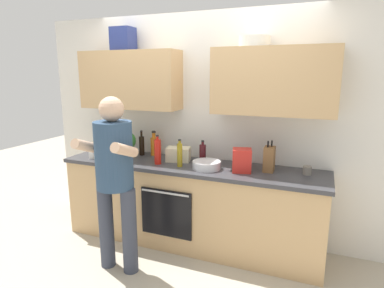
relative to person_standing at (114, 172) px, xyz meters
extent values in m
plane|color=#B2A893|center=(0.44, 0.72, -0.98)|extent=(12.00, 12.00, 0.00)
cube|color=silver|center=(0.44, 1.08, 0.27)|extent=(4.00, 0.06, 2.50)
cube|color=tan|center=(-0.36, 0.89, 0.80)|extent=(1.19, 0.32, 0.65)
cube|color=tan|center=(1.25, 0.89, 0.80)|extent=(1.19, 0.32, 0.65)
cylinder|color=silver|center=(1.05, 0.89, 1.17)|extent=(0.30, 0.30, 0.10)
cube|color=navy|center=(-0.43, 0.89, 1.25)|extent=(0.24, 0.20, 0.26)
cube|color=tan|center=(0.44, 0.72, -0.55)|extent=(2.80, 0.60, 0.86)
cube|color=#38383D|center=(0.44, 0.72, -0.10)|extent=(2.84, 0.64, 0.04)
cube|color=black|center=(0.31, 0.41, -0.53)|extent=(0.56, 0.02, 0.50)
cylinder|color=silver|center=(0.31, 0.39, -0.30)|extent=(0.52, 0.02, 0.02)
cylinder|color=#383D4C|center=(-0.13, 0.00, -0.56)|extent=(0.14, 0.14, 0.82)
cylinder|color=#383D4C|center=(0.13, 0.00, -0.56)|extent=(0.14, 0.14, 0.82)
cylinder|color=navy|center=(0.00, 0.00, 0.15)|extent=(0.34, 0.34, 0.61)
sphere|color=#D8AD8C|center=(0.00, 0.00, 0.57)|extent=(0.22, 0.22, 0.22)
cylinder|color=#D8AD8C|center=(-0.20, -0.12, 0.25)|extent=(0.09, 0.31, 0.19)
cylinder|color=#D8AD8C|center=(0.20, -0.12, 0.25)|extent=(0.09, 0.31, 0.19)
cylinder|color=brown|center=(-0.46, 0.60, 0.01)|extent=(0.06, 0.06, 0.18)
cylinder|color=brown|center=(-0.46, 0.60, 0.12)|extent=(0.03, 0.03, 0.03)
cylinder|color=black|center=(-0.46, 0.60, 0.14)|extent=(0.03, 0.03, 0.01)
cylinder|color=black|center=(-0.24, 0.89, 0.04)|extent=(0.06, 0.06, 0.22)
cylinder|color=black|center=(-0.24, 0.89, 0.18)|extent=(0.03, 0.03, 0.06)
cylinder|color=black|center=(-0.24, 0.89, 0.21)|extent=(0.03, 0.03, 0.01)
cylinder|color=orange|center=(-0.10, 0.94, 0.03)|extent=(0.08, 0.08, 0.21)
cylinder|color=orange|center=(-0.10, 0.94, 0.16)|extent=(0.04, 0.04, 0.06)
cylinder|color=black|center=(-0.10, 0.94, 0.21)|extent=(0.05, 0.05, 0.02)
cylinder|color=#471419|center=(0.54, 0.86, 0.02)|extent=(0.07, 0.07, 0.19)
cylinder|color=#471419|center=(0.54, 0.86, 0.14)|extent=(0.03, 0.03, 0.03)
cylinder|color=black|center=(0.54, 0.86, 0.16)|extent=(0.03, 0.03, 0.01)
cylinder|color=red|center=(0.12, 0.62, 0.06)|extent=(0.07, 0.07, 0.26)
cylinder|color=red|center=(0.12, 0.62, 0.21)|extent=(0.03, 0.03, 0.04)
cylinder|color=black|center=(0.12, 0.62, 0.23)|extent=(0.03, 0.03, 0.01)
cylinder|color=#198C33|center=(-0.34, 0.55, 0.02)|extent=(0.06, 0.06, 0.20)
cylinder|color=#198C33|center=(-0.34, 0.55, 0.14)|extent=(0.03, 0.03, 0.04)
cylinder|color=black|center=(-0.34, 0.55, 0.17)|extent=(0.03, 0.03, 0.01)
cylinder|color=olive|center=(0.38, 0.62, 0.05)|extent=(0.06, 0.06, 0.24)
cylinder|color=olive|center=(0.38, 0.62, 0.18)|extent=(0.03, 0.03, 0.03)
cylinder|color=black|center=(0.38, 0.62, 0.21)|extent=(0.03, 0.03, 0.01)
cylinder|color=slate|center=(1.62, 0.82, -0.03)|extent=(0.08, 0.08, 0.08)
cylinder|color=#BF4C47|center=(0.96, 0.90, -0.03)|extent=(0.07, 0.07, 0.09)
cylinder|color=white|center=(-0.69, 0.55, -0.03)|extent=(0.08, 0.08, 0.08)
cylinder|color=silver|center=(0.66, 0.64, -0.04)|extent=(0.29, 0.29, 0.08)
cube|color=brown|center=(1.26, 0.79, 0.05)|extent=(0.10, 0.14, 0.25)
cylinder|color=black|center=(1.25, 0.77, 0.20)|extent=(0.02, 0.02, 0.06)
cylinder|color=black|center=(1.28, 0.81, 0.20)|extent=(0.02, 0.02, 0.06)
cylinder|color=#9E6647|center=(-0.33, 0.72, -0.02)|extent=(0.12, 0.12, 0.12)
sphere|color=#2D6B28|center=(-0.33, 0.72, 0.12)|extent=(0.21, 0.21, 0.21)
cube|color=tan|center=(-0.69, 0.76, 0.00)|extent=(0.18, 0.18, 0.16)
cube|color=beige|center=(0.27, 0.81, 0.00)|extent=(0.29, 0.22, 0.15)
cube|color=red|center=(1.01, 0.68, 0.04)|extent=(0.22, 0.21, 0.23)
camera|label=1|loc=(1.71, -2.36, 0.88)|focal=30.40mm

